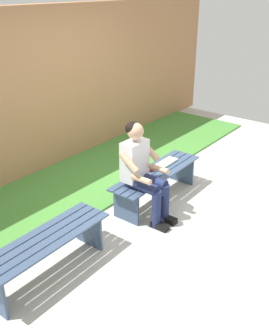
% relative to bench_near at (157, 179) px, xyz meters
% --- Properties ---
extents(ground_plane, '(10.00, 7.00, 0.04)m').
position_rel_bench_near_xyz_m(ground_plane, '(0.96, 1.00, -0.34)').
color(ground_plane, beige).
extents(grass_strip, '(9.00, 1.71, 0.03)m').
position_rel_bench_near_xyz_m(grass_strip, '(0.96, -1.22, -0.31)').
color(grass_strip, '#478C38').
rests_on(grass_strip, ground).
extents(brick_wall, '(9.50, 0.24, 2.43)m').
position_rel_bench_near_xyz_m(brick_wall, '(0.50, -2.05, 0.89)').
color(brick_wall, '#B27A51').
rests_on(brick_wall, ground).
extents(bench_near, '(1.57, 0.45, 0.42)m').
position_rel_bench_near_xyz_m(bench_near, '(0.00, 0.00, 0.00)').
color(bench_near, '#384C6B').
rests_on(bench_near, ground).
extents(bench_far, '(1.48, 0.45, 0.42)m').
position_rel_bench_near_xyz_m(bench_far, '(1.92, -0.00, -0.00)').
color(bench_far, '#384C6B').
rests_on(bench_far, ground).
extents(person_seated, '(0.50, 0.69, 1.23)m').
position_rel_bench_near_xyz_m(person_seated, '(0.45, 0.10, 0.35)').
color(person_seated, silver).
rests_on(person_seated, ground).
extents(apple, '(0.08, 0.08, 0.08)m').
position_rel_bench_near_xyz_m(apple, '(0.04, -0.07, 0.14)').
color(apple, red).
rests_on(apple, bench_near).
extents(book_open, '(0.41, 0.16, 0.02)m').
position_rel_bench_near_xyz_m(book_open, '(-0.28, -0.05, 0.11)').
color(book_open, white).
rests_on(book_open, bench_near).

